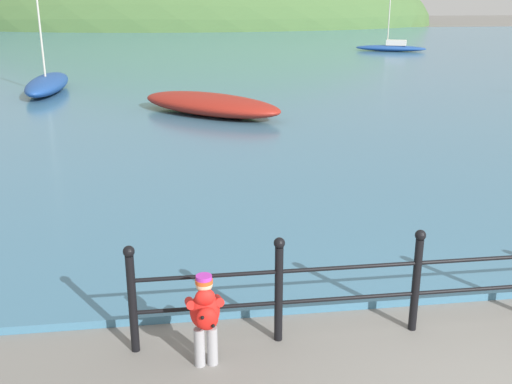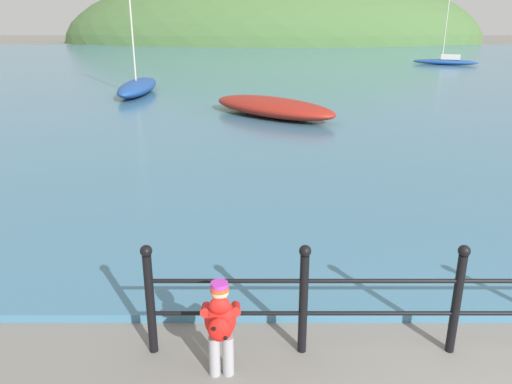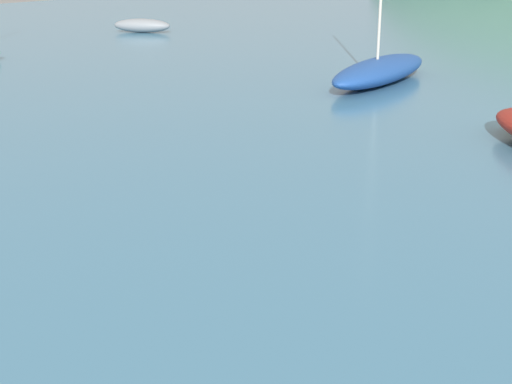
# 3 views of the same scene
# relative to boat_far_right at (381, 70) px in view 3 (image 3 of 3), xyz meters

# --- Properties ---
(boat_far_right) EXTENTS (1.29, 5.04, 6.16)m
(boat_far_right) POSITION_rel_boat_far_right_xyz_m (0.00, 0.00, 0.00)
(boat_far_right) COLOR #1E4793
(boat_far_right) RESTS_ON water
(boat_twin_mast) EXTENTS (2.54, 1.51, 0.57)m
(boat_twin_mast) POSITION_rel_boat_far_right_xyz_m (-12.99, 6.16, -0.05)
(boat_twin_mast) COLOR gray
(boat_twin_mast) RESTS_ON water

